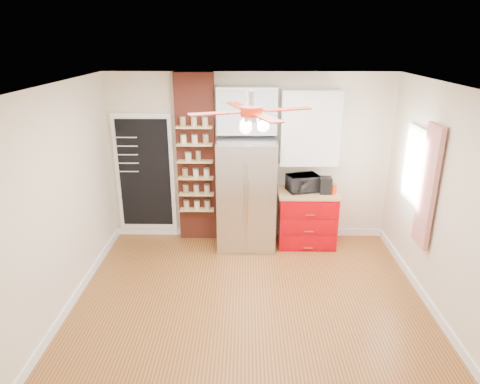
{
  "coord_description": "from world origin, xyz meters",
  "views": [
    {
      "loc": [
        -0.06,
        -4.64,
        3.19
      ],
      "look_at": [
        -0.14,
        0.9,
        1.17
      ],
      "focal_mm": 32.0,
      "sensor_mm": 36.0,
      "label": 1
    }
  ],
  "objects_px": {
    "canister_left": "(333,189)",
    "pantry_jar_oats": "(188,157)",
    "fridge": "(246,194)",
    "red_cabinet": "(307,218)",
    "ceiling_fan": "(252,112)",
    "toaster_oven": "(303,183)",
    "coffee_maker": "(326,185)"
  },
  "relations": [
    {
      "from": "coffee_maker",
      "to": "canister_left",
      "type": "bearing_deg",
      "value": -9.64
    },
    {
      "from": "red_cabinet",
      "to": "toaster_oven",
      "type": "distance_m",
      "value": 0.59
    },
    {
      "from": "fridge",
      "to": "red_cabinet",
      "type": "relative_size",
      "value": 1.86
    },
    {
      "from": "fridge",
      "to": "coffee_maker",
      "type": "bearing_deg",
      "value": -0.5
    },
    {
      "from": "red_cabinet",
      "to": "toaster_oven",
      "type": "xyz_separation_m",
      "value": [
        -0.09,
        0.03,
        0.58
      ]
    },
    {
      "from": "fridge",
      "to": "ceiling_fan",
      "type": "height_order",
      "value": "ceiling_fan"
    },
    {
      "from": "fridge",
      "to": "red_cabinet",
      "type": "xyz_separation_m",
      "value": [
        0.97,
        0.05,
        -0.42
      ]
    },
    {
      "from": "fridge",
      "to": "canister_left",
      "type": "xyz_separation_m",
      "value": [
        1.34,
        -0.03,
        0.1
      ]
    },
    {
      "from": "ceiling_fan",
      "to": "toaster_oven",
      "type": "height_order",
      "value": "ceiling_fan"
    },
    {
      "from": "fridge",
      "to": "toaster_oven",
      "type": "height_order",
      "value": "fridge"
    },
    {
      "from": "red_cabinet",
      "to": "canister_left",
      "type": "xyz_separation_m",
      "value": [
        0.37,
        -0.08,
        0.52
      ]
    },
    {
      "from": "ceiling_fan",
      "to": "canister_left",
      "type": "height_order",
      "value": "ceiling_fan"
    },
    {
      "from": "pantry_jar_oats",
      "to": "canister_left",
      "type": "bearing_deg",
      "value": -4.34
    },
    {
      "from": "fridge",
      "to": "canister_left",
      "type": "height_order",
      "value": "fridge"
    },
    {
      "from": "ceiling_fan",
      "to": "fridge",
      "type": "bearing_deg",
      "value": 91.76
    },
    {
      "from": "ceiling_fan",
      "to": "canister_left",
      "type": "relative_size",
      "value": 9.13
    },
    {
      "from": "red_cabinet",
      "to": "ceiling_fan",
      "type": "distance_m",
      "value": 2.75
    },
    {
      "from": "coffee_maker",
      "to": "pantry_jar_oats",
      "type": "distance_m",
      "value": 2.17
    },
    {
      "from": "canister_left",
      "to": "pantry_jar_oats",
      "type": "distance_m",
      "value": 2.3
    },
    {
      "from": "red_cabinet",
      "to": "pantry_jar_oats",
      "type": "distance_m",
      "value": 2.12
    },
    {
      "from": "ceiling_fan",
      "to": "coffee_maker",
      "type": "distance_m",
      "value": 2.44
    },
    {
      "from": "red_cabinet",
      "to": "fridge",
      "type": "bearing_deg",
      "value": -177.05
    },
    {
      "from": "canister_left",
      "to": "fridge",
      "type": "bearing_deg",
      "value": 178.57
    },
    {
      "from": "toaster_oven",
      "to": "canister_left",
      "type": "xyz_separation_m",
      "value": [
        0.46,
        -0.12,
        -0.06
      ]
    },
    {
      "from": "ceiling_fan",
      "to": "toaster_oven",
      "type": "xyz_separation_m",
      "value": [
        0.83,
        1.71,
        -1.39
      ]
    },
    {
      "from": "fridge",
      "to": "ceiling_fan",
      "type": "distance_m",
      "value": 2.25
    },
    {
      "from": "ceiling_fan",
      "to": "coffee_maker",
      "type": "bearing_deg",
      "value": 54.06
    },
    {
      "from": "fridge",
      "to": "coffee_maker",
      "type": "distance_m",
      "value": 1.23
    },
    {
      "from": "canister_left",
      "to": "pantry_jar_oats",
      "type": "bearing_deg",
      "value": 175.66
    },
    {
      "from": "toaster_oven",
      "to": "pantry_jar_oats",
      "type": "height_order",
      "value": "pantry_jar_oats"
    },
    {
      "from": "red_cabinet",
      "to": "toaster_oven",
      "type": "bearing_deg",
      "value": 159.63
    },
    {
      "from": "fridge",
      "to": "pantry_jar_oats",
      "type": "relative_size",
      "value": 13.51
    }
  ]
}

